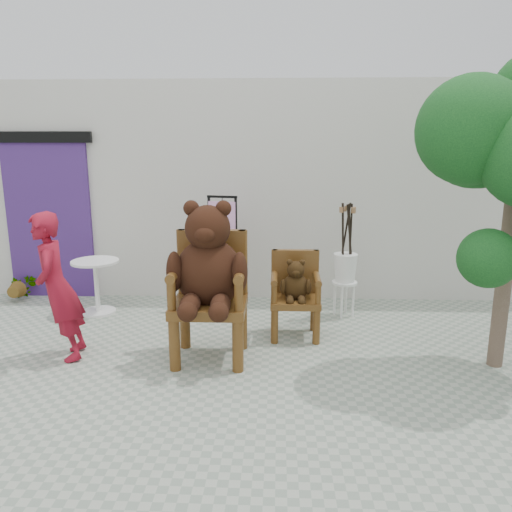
{
  "coord_description": "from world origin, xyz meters",
  "views": [
    {
      "loc": [
        0.23,
        -4.26,
        2.2
      ],
      "look_at": [
        -0.01,
        1.14,
        0.95
      ],
      "focal_mm": 35.0,
      "sensor_mm": 36.0,
      "label": 1
    }
  ],
  "objects_px": {
    "chair_small": "(295,288)",
    "stool_bucket": "(345,267)",
    "person": "(57,287)",
    "cafe_table": "(96,280)",
    "chair_big": "(209,272)",
    "display_stand": "(223,266)"
  },
  "relations": [
    {
      "from": "chair_small",
      "to": "stool_bucket",
      "type": "bearing_deg",
      "value": 46.48
    },
    {
      "from": "person",
      "to": "stool_bucket",
      "type": "bearing_deg",
      "value": 100.02
    },
    {
      "from": "person",
      "to": "stool_bucket",
      "type": "xyz_separation_m",
      "value": [
        3.07,
        1.43,
        -0.12
      ]
    },
    {
      "from": "cafe_table",
      "to": "person",
      "type": "bearing_deg",
      "value": -84.66
    },
    {
      "from": "chair_big",
      "to": "person",
      "type": "xyz_separation_m",
      "value": [
        -1.53,
        -0.07,
        -0.16
      ]
    },
    {
      "from": "chair_small",
      "to": "cafe_table",
      "type": "xyz_separation_m",
      "value": [
        -2.55,
        0.65,
        -0.13
      ]
    },
    {
      "from": "person",
      "to": "cafe_table",
      "type": "relative_size",
      "value": 2.16
    },
    {
      "from": "chair_big",
      "to": "chair_small",
      "type": "bearing_deg",
      "value": 37.11
    },
    {
      "from": "chair_big",
      "to": "stool_bucket",
      "type": "xyz_separation_m",
      "value": [
        1.54,
        1.36,
        -0.28
      ]
    },
    {
      "from": "chair_small",
      "to": "cafe_table",
      "type": "distance_m",
      "value": 2.63
    },
    {
      "from": "cafe_table",
      "to": "stool_bucket",
      "type": "relative_size",
      "value": 0.48
    },
    {
      "from": "chair_big",
      "to": "person",
      "type": "distance_m",
      "value": 1.54
    },
    {
      "from": "person",
      "to": "display_stand",
      "type": "height_order",
      "value": "person"
    },
    {
      "from": "cafe_table",
      "to": "display_stand",
      "type": "xyz_separation_m",
      "value": [
        1.62,
        0.26,
        0.14
      ]
    },
    {
      "from": "chair_small",
      "to": "display_stand",
      "type": "bearing_deg",
      "value": 135.45
    },
    {
      "from": "chair_big",
      "to": "chair_small",
      "type": "height_order",
      "value": "chair_big"
    },
    {
      "from": "chair_small",
      "to": "cafe_table",
      "type": "bearing_deg",
      "value": 165.69
    },
    {
      "from": "chair_big",
      "to": "display_stand",
      "type": "xyz_separation_m",
      "value": [
        -0.04,
        1.58,
        -0.34
      ]
    },
    {
      "from": "chair_big",
      "to": "cafe_table",
      "type": "height_order",
      "value": "chair_big"
    },
    {
      "from": "chair_small",
      "to": "stool_bucket",
      "type": "distance_m",
      "value": 0.95
    },
    {
      "from": "display_stand",
      "to": "stool_bucket",
      "type": "relative_size",
      "value": 1.04
    },
    {
      "from": "stool_bucket",
      "to": "chair_small",
      "type": "bearing_deg",
      "value": -133.52
    }
  ]
}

